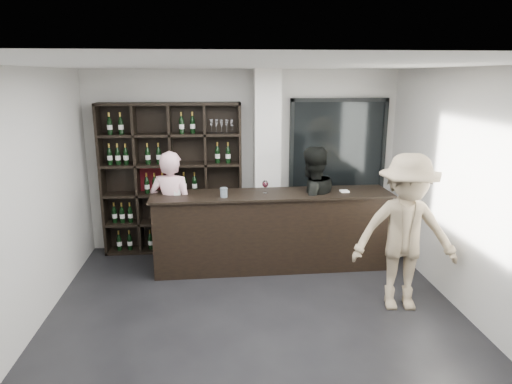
{
  "coord_description": "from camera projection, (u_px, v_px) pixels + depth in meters",
  "views": [
    {
      "loc": [
        -0.43,
        -4.59,
        2.8
      ],
      "look_at": [
        0.06,
        1.1,
        1.34
      ],
      "focal_mm": 32.0,
      "sensor_mm": 36.0,
      "label": 1
    }
  ],
  "objects": [
    {
      "name": "floor",
      "position": [
        259.0,
        331.0,
        5.16
      ],
      "size": [
        5.0,
        5.5,
        0.01
      ],
      "primitive_type": "cube",
      "color": "black",
      "rests_on": "ground"
    },
    {
      "name": "wine_shelf",
      "position": [
        172.0,
        179.0,
        7.24
      ],
      "size": [
        2.2,
        0.35,
        2.4
      ],
      "primitive_type": null,
      "color": "black",
      "rests_on": "floor"
    },
    {
      "name": "structural_column",
      "position": [
        267.0,
        163.0,
        7.21
      ],
      "size": [
        0.4,
        0.4,
        2.9
      ],
      "primitive_type": "cube",
      "color": "silver",
      "rests_on": "floor"
    },
    {
      "name": "glass_panel",
      "position": [
        337.0,
        163.0,
        7.54
      ],
      "size": [
        1.6,
        0.08,
        2.1
      ],
      "color": "black",
      "rests_on": "floor"
    },
    {
      "name": "tasting_counter",
      "position": [
        272.0,
        231.0,
        6.74
      ],
      "size": [
        3.48,
        0.72,
        1.15
      ],
      "rotation": [
        0.0,
        0.0,
        0.02
      ],
      "color": "black",
      "rests_on": "floor"
    },
    {
      "name": "taster_pink",
      "position": [
        172.0,
        211.0,
        6.63
      ],
      "size": [
        0.73,
        0.57,
        1.77
      ],
      "primitive_type": "imported",
      "rotation": [
        0.0,
        0.0,
        2.89
      ],
      "color": "beige",
      "rests_on": "floor"
    },
    {
      "name": "taster_black",
      "position": [
        311.0,
        207.0,
        6.8
      ],
      "size": [
        1.07,
        0.96,
        1.8
      ],
      "primitive_type": "imported",
      "rotation": [
        0.0,
        0.0,
        3.53
      ],
      "color": "black",
      "rests_on": "floor"
    },
    {
      "name": "customer",
      "position": [
        405.0,
        233.0,
        5.46
      ],
      "size": [
        1.33,
        0.87,
        1.93
      ],
      "primitive_type": "imported",
      "rotation": [
        0.0,
        0.0,
        -0.13
      ],
      "color": "gray",
      "rests_on": "floor"
    },
    {
      "name": "wine_glass",
      "position": [
        265.0,
        186.0,
        6.57
      ],
      "size": [
        0.1,
        0.1,
        0.21
      ],
      "primitive_type": null,
      "rotation": [
        0.0,
        0.0,
        0.11
      ],
      "color": "white",
      "rests_on": "tasting_counter"
    },
    {
      "name": "spit_cup",
      "position": [
        224.0,
        192.0,
        6.36
      ],
      "size": [
        0.11,
        0.11,
        0.14
      ],
      "primitive_type": "cylinder",
      "rotation": [
        0.0,
        0.0,
        0.13
      ],
      "color": "#A7BBCB",
      "rests_on": "tasting_counter"
    },
    {
      "name": "napkin_stack",
      "position": [
        344.0,
        191.0,
        6.67
      ],
      "size": [
        0.12,
        0.12,
        0.02
      ],
      "primitive_type": "cube",
      "rotation": [
        0.0,
        0.0,
        0.04
      ],
      "color": "white",
      "rests_on": "tasting_counter"
    },
    {
      "name": "card_stand",
      "position": [
        177.0,
        190.0,
        6.48
      ],
      "size": [
        0.1,
        0.07,
        0.13
      ],
      "primitive_type": "cube",
      "rotation": [
        0.0,
        0.0,
        0.24
      ],
      "color": "white",
      "rests_on": "tasting_counter"
    }
  ]
}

